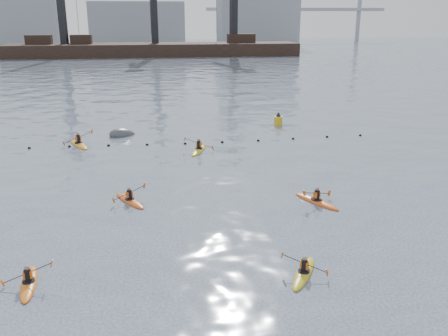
{
  "coord_description": "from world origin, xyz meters",
  "views": [
    {
      "loc": [
        -1.44,
        -14.37,
        9.79
      ],
      "look_at": [
        1.83,
        7.06,
        2.8
      ],
      "focal_mm": 38.0,
      "sensor_mm": 36.0,
      "label": 1
    }
  ],
  "objects": [
    {
      "name": "ground",
      "position": [
        0.0,
        0.0,
        0.0
      ],
      "size": [
        400.0,
        400.0,
        0.0
      ],
      "primitive_type": "plane",
      "color": "#343F4C",
      "rests_on": "ground"
    },
    {
      "name": "float_line",
      "position": [
        -0.5,
        22.53,
        0.03
      ],
      "size": [
        33.24,
        0.73,
        0.24
      ],
      "color": "black",
      "rests_on": "ground"
    },
    {
      "name": "barge_pier",
      "position": [
        -0.22,
        110.0,
        1.89
      ],
      "size": [
        72.0,
        19.3,
        29.5
      ],
      "color": "black",
      "rests_on": "ground"
    },
    {
      "name": "skyline",
      "position": [
        2.23,
        150.27,
        9.25
      ],
      "size": [
        141.0,
        28.0,
        22.0
      ],
      "color": "gray",
      "rests_on": "ground"
    },
    {
      "name": "kayaker_0",
      "position": [
        -6.43,
        2.43,
        0.09
      ],
      "size": [
        1.94,
        2.88,
        1.02
      ],
      "rotation": [
        0.0,
        0.0,
        0.12
      ],
      "color": "orange",
      "rests_on": "ground"
    },
    {
      "name": "kayaker_1",
      "position": [
        4.2,
        1.56,
        0.09
      ],
      "size": [
        1.94,
        2.71,
        0.95
      ],
      "rotation": [
        0.0,
        0.0,
        -0.54
      ],
      "color": "gold",
      "rests_on": "ground"
    },
    {
      "name": "kayaker_2",
      "position": [
        -2.92,
        10.46,
        0.09
      ],
      "size": [
        2.01,
        2.89,
        0.99
      ],
      "rotation": [
        0.0,
        0.0,
        0.52
      ],
      "color": "#D65014",
      "rests_on": "ground"
    },
    {
      "name": "kayaker_3",
      "position": [
        1.9,
        20.18,
        0.1
      ],
      "size": [
        2.22,
        3.42,
        1.19
      ],
      "rotation": [
        0.0,
        0.0,
        -0.36
      ],
      "color": "gold",
      "rests_on": "ground"
    },
    {
      "name": "kayaker_4",
      "position": [
        7.24,
        8.79,
        0.1
      ],
      "size": [
        2.03,
        3.08,
        1.07
      ],
      "rotation": [
        0.0,
        0.0,
        3.63
      ],
      "color": "#E25315",
      "rests_on": "ground"
    },
    {
      "name": "kayaker_5",
      "position": [
        -7.37,
        23.24,
        0.11
      ],
      "size": [
        2.3,
        3.58,
        1.28
      ],
      "rotation": [
        0.0,
        0.0,
        0.44
      ],
      "color": "orange",
      "rests_on": "ground"
    },
    {
      "name": "mooring_buoy",
      "position": [
        -4.08,
        26.0,
        0.0
      ],
      "size": [
        2.96,
        2.44,
        1.67
      ],
      "primitive_type": "ellipsoid",
      "rotation": [
        0.0,
        0.21,
        0.47
      ],
      "color": "#383A3D",
      "rests_on": "ground"
    },
    {
      "name": "nav_buoy",
      "position": [
        10.12,
        27.81,
        0.43
      ],
      "size": [
        0.78,
        0.78,
        1.42
      ],
      "color": "gold",
      "rests_on": "ground"
    }
  ]
}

